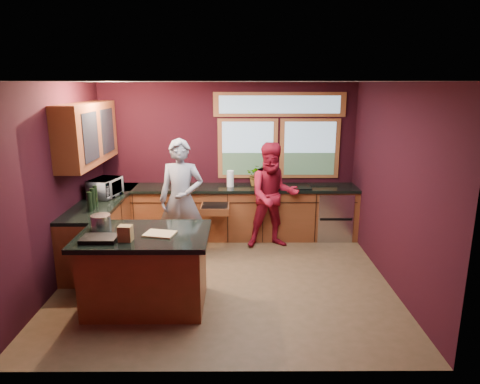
{
  "coord_description": "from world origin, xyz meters",
  "views": [
    {
      "loc": [
        0.18,
        -5.54,
        2.69
      ],
      "look_at": [
        0.21,
        0.4,
        1.16
      ],
      "focal_mm": 32.0,
      "sensor_mm": 36.0,
      "label": 1
    }
  ],
  "objects_px": {
    "stock_pot": "(101,222)",
    "person_grey": "(181,200)",
    "person_red": "(273,196)",
    "island": "(146,269)",
    "cutting_board": "(160,234)"
  },
  "relations": [
    {
      "from": "island",
      "to": "person_red",
      "type": "bearing_deg",
      "value": 49.24
    },
    {
      "from": "island",
      "to": "person_red",
      "type": "xyz_separation_m",
      "value": [
        1.7,
        1.98,
        0.4
      ]
    },
    {
      "from": "island",
      "to": "stock_pot",
      "type": "xyz_separation_m",
      "value": [
        -0.55,
        0.15,
        0.56
      ]
    },
    {
      "from": "island",
      "to": "cutting_board",
      "type": "relative_size",
      "value": 4.43
    },
    {
      "from": "cutting_board",
      "to": "stock_pot",
      "type": "relative_size",
      "value": 1.46
    },
    {
      "from": "cutting_board",
      "to": "stock_pot",
      "type": "bearing_deg",
      "value": 165.07
    },
    {
      "from": "island",
      "to": "person_grey",
      "type": "height_order",
      "value": "person_grey"
    },
    {
      "from": "person_grey",
      "to": "person_red",
      "type": "height_order",
      "value": "person_grey"
    },
    {
      "from": "person_red",
      "to": "island",
      "type": "bearing_deg",
      "value": -138.29
    },
    {
      "from": "person_red",
      "to": "cutting_board",
      "type": "relative_size",
      "value": 5.03
    },
    {
      "from": "island",
      "to": "stock_pot",
      "type": "relative_size",
      "value": 6.46
    },
    {
      "from": "stock_pot",
      "to": "person_grey",
      "type": "bearing_deg",
      "value": 59.52
    },
    {
      "from": "person_grey",
      "to": "person_red",
      "type": "xyz_separation_m",
      "value": [
        1.45,
        0.46,
        -0.06
      ]
    },
    {
      "from": "person_grey",
      "to": "cutting_board",
      "type": "xyz_separation_m",
      "value": [
        -0.05,
        -1.57,
        0.02
      ]
    },
    {
      "from": "cutting_board",
      "to": "stock_pot",
      "type": "height_order",
      "value": "stock_pot"
    }
  ]
}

